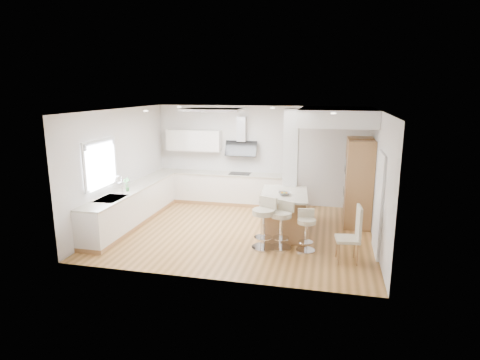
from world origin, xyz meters
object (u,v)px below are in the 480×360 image
(peninsula, at_px, (284,213))
(dining_chair, at_px, (353,232))
(bar_stool_b, at_px, (282,222))
(bar_stool_c, at_px, (306,228))
(bar_stool_a, at_px, (264,220))

(peninsula, bearing_deg, dining_chair, -46.67)
(bar_stool_b, relative_size, dining_chair, 0.89)
(peninsula, xyz_separation_m, bar_stool_c, (0.57, -0.95, 0.01))
(bar_stool_c, xyz_separation_m, dining_chair, (0.90, -0.35, 0.11))
(peninsula, height_order, bar_stool_b, peninsula)
(peninsula, distance_m, bar_stool_c, 1.11)
(peninsula, distance_m, bar_stool_a, 1.05)
(bar_stool_b, xyz_separation_m, bar_stool_c, (0.51, -0.03, -0.07))
(bar_stool_b, bearing_deg, dining_chair, 9.14)
(bar_stool_c, bearing_deg, dining_chair, -31.04)
(peninsula, xyz_separation_m, dining_chair, (1.47, -1.30, 0.12))
(bar_stool_a, xyz_separation_m, bar_stool_b, (0.36, 0.09, -0.04))
(bar_stool_a, bearing_deg, peninsula, 97.79)
(dining_chair, bearing_deg, bar_stool_c, 152.57)
(bar_stool_c, relative_size, dining_chair, 0.78)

